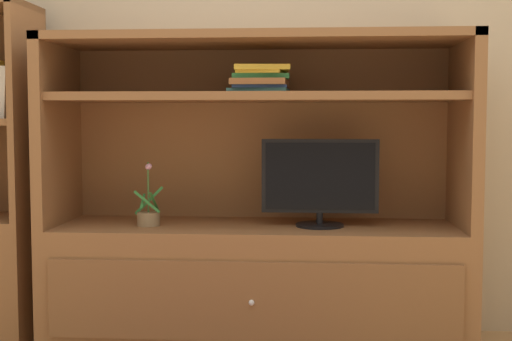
{
  "coord_description": "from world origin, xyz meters",
  "views": [
    {
      "loc": [
        0.23,
        -2.73,
        1.03
      ],
      "look_at": [
        0.0,
        0.35,
        0.8
      ],
      "focal_mm": 49.32,
      "sensor_mm": 36.0,
      "label": 1
    }
  ],
  "objects_px": {
    "media_console": "(257,249)",
    "magazine_stack": "(260,80)",
    "potted_plant": "(149,215)",
    "tv_monitor": "(320,182)"
  },
  "relations": [
    {
      "from": "media_console",
      "to": "magazine_stack",
      "type": "relative_size",
      "value": 5.21
    },
    {
      "from": "tv_monitor",
      "to": "magazine_stack",
      "type": "height_order",
      "value": "magazine_stack"
    },
    {
      "from": "media_console",
      "to": "potted_plant",
      "type": "height_order",
      "value": "media_console"
    },
    {
      "from": "media_console",
      "to": "potted_plant",
      "type": "xyz_separation_m",
      "value": [
        -0.48,
        -0.06,
        0.16
      ]
    },
    {
      "from": "magazine_stack",
      "to": "potted_plant",
      "type": "bearing_deg",
      "value": -174.34
    },
    {
      "from": "tv_monitor",
      "to": "magazine_stack",
      "type": "distance_m",
      "value": 0.52
    },
    {
      "from": "potted_plant",
      "to": "magazine_stack",
      "type": "distance_m",
      "value": 0.78
    },
    {
      "from": "media_console",
      "to": "tv_monitor",
      "type": "height_order",
      "value": "media_console"
    },
    {
      "from": "media_console",
      "to": "magazine_stack",
      "type": "height_order",
      "value": "media_console"
    },
    {
      "from": "potted_plant",
      "to": "tv_monitor",
      "type": "bearing_deg",
      "value": 2.44
    }
  ]
}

